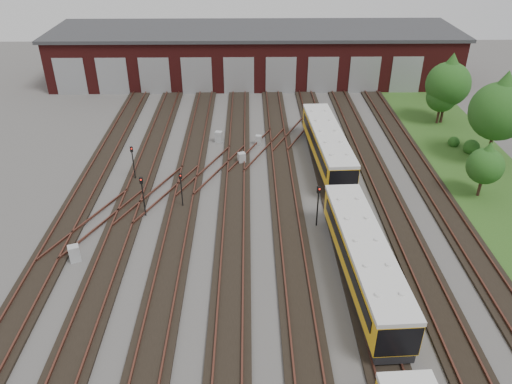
{
  "coord_description": "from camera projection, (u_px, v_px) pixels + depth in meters",
  "views": [
    {
      "loc": [
        -0.85,
        -24.2,
        20.4
      ],
      "look_at": [
        -0.37,
        7.0,
        2.0
      ],
      "focal_mm": 35.0,
      "sensor_mm": 36.0,
      "label": 1
    }
  ],
  "objects": [
    {
      "name": "signal_mast_3",
      "position": [
        318.0,
        201.0,
        35.03
      ],
      "size": [
        0.29,
        0.28,
        3.23
      ],
      "rotation": [
        0.0,
        0.0,
        0.33
      ],
      "color": "black",
      "rests_on": "ground"
    },
    {
      "name": "bush_2",
      "position": [
        472.0,
        145.0,
        46.03
      ],
      "size": [
        1.48,
        1.48,
        1.48
      ],
      "primitive_type": "sphere",
      "color": "#174513",
      "rests_on": "ground"
    },
    {
      "name": "tree_3",
      "position": [
        486.0,
        162.0,
        38.13
      ],
      "size": [
        2.83,
        2.83,
        4.69
      ],
      "color": "#341F17",
      "rests_on": "ground"
    },
    {
      "name": "metro_train",
      "position": [
        364.0,
        259.0,
        29.92
      ],
      "size": [
        3.05,
        45.44,
        2.76
      ],
      "rotation": [
        0.0,
        0.0,
        0.05
      ],
      "color": "black",
      "rests_on": "ground"
    },
    {
      "name": "bush_1",
      "position": [
        454.0,
        141.0,
        47.41
      ],
      "size": [
        1.07,
        1.07,
        1.07
      ],
      "primitive_type": "sphere",
      "color": "#174513",
      "rests_on": "ground"
    },
    {
      "name": "grass_verge",
      "position": [
        496.0,
        192.0,
        40.07
      ],
      "size": [
        8.0,
        55.0,
        0.05
      ],
      "primitive_type": "cube",
      "color": "#264818",
      "rests_on": "ground"
    },
    {
      "name": "relay_cabinet_3",
      "position": [
        258.0,
        140.0,
        47.67
      ],
      "size": [
        0.66,
        0.59,
        0.94
      ],
      "primitive_type": "cube",
      "rotation": [
        0.0,
        0.0,
        -0.23
      ],
      "color": "#AAADAF",
      "rests_on": "ground"
    },
    {
      "name": "tree_1",
      "position": [
        442.0,
        93.0,
        50.74
      ],
      "size": [
        3.1,
        3.1,
        5.14
      ],
      "color": "#341F17",
      "rests_on": "ground"
    },
    {
      "name": "relay_cabinet_4",
      "position": [
        334.0,
        134.0,
        48.78
      ],
      "size": [
        0.65,
        0.57,
        0.97
      ],
      "primitive_type": "cube",
      "rotation": [
        0.0,
        0.0,
        -0.15
      ],
      "color": "#AAADAF",
      "rests_on": "ground"
    },
    {
      "name": "relay_cabinet_1",
      "position": [
        219.0,
        137.0,
        48.12
      ],
      "size": [
        0.78,
        0.7,
        1.09
      ],
      "primitive_type": "cube",
      "rotation": [
        0.0,
        0.0,
        -0.27
      ],
      "color": "#AAADAF",
      "rests_on": "ground"
    },
    {
      "name": "tree_2",
      "position": [
        501.0,
        105.0,
        42.24
      ],
      "size": [
        5.01,
        5.01,
        8.3
      ],
      "color": "#341F17",
      "rests_on": "ground"
    },
    {
      "name": "ground",
      "position": [
        264.0,
        276.0,
        31.21
      ],
      "size": [
        120.0,
        120.0,
        0.0
      ],
      "primitive_type": "plane",
      "color": "#4E4B48",
      "rests_on": "ground"
    },
    {
      "name": "tree_0",
      "position": [
        449.0,
        79.0,
        50.16
      ],
      "size": [
        4.45,
        4.45,
        7.38
      ],
      "color": "#341F17",
      "rests_on": "ground"
    },
    {
      "name": "relay_cabinet_2",
      "position": [
        242.0,
        158.0,
        44.21
      ],
      "size": [
        0.76,
        0.7,
        1.04
      ],
      "primitive_type": "cube",
      "rotation": [
        0.0,
        0.0,
        0.34
      ],
      "color": "#AAADAF",
      "rests_on": "ground"
    },
    {
      "name": "signal_mast_1",
      "position": [
        143.0,
        192.0,
        36.16
      ],
      "size": [
        0.24,
        0.23,
        3.22
      ],
      "rotation": [
        0.0,
        0.0,
        0.06
      ],
      "color": "black",
      "rests_on": "ground"
    },
    {
      "name": "maintenance_shed",
      "position": [
        255.0,
        54.0,
        64.02
      ],
      "size": [
        51.0,
        12.5,
        6.35
      ],
      "color": "#4A1312",
      "rests_on": "ground"
    },
    {
      "name": "track_network",
      "position": [
        261.0,
        269.0,
        31.66
      ],
      "size": [
        30.4,
        70.0,
        0.33
      ],
      "color": "black",
      "rests_on": "ground"
    },
    {
      "name": "signal_mast_2",
      "position": [
        181.0,
        186.0,
        37.19
      ],
      "size": [
        0.25,
        0.23,
        2.95
      ],
      "rotation": [
        0.0,
        0.0,
        0.27
      ],
      "color": "black",
      "rests_on": "ground"
    },
    {
      "name": "relay_cabinet_0",
      "position": [
        74.0,
        254.0,
        32.27
      ],
      "size": [
        0.85,
        0.79,
        1.14
      ],
      "primitive_type": "cube",
      "rotation": [
        0.0,
        0.0,
        0.39
      ],
      "color": "#AAADAF",
      "rests_on": "ground"
    },
    {
      "name": "signal_mast_0",
      "position": [
        133.0,
        159.0,
        40.91
      ],
      "size": [
        0.26,
        0.25,
        3.06
      ],
      "rotation": [
        0.0,
        0.0,
        0.36
      ],
      "color": "black",
      "rests_on": "ground"
    }
  ]
}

